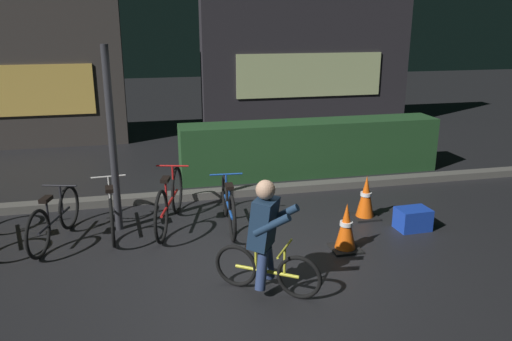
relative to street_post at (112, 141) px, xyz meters
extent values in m
plane|color=black|center=(1.60, -1.20, -1.24)|extent=(40.00, 40.00, 0.00)
cube|color=#56544F|center=(1.60, 1.00, -1.18)|extent=(12.00, 0.24, 0.12)
cube|color=#214723|center=(3.40, 1.90, -0.74)|extent=(4.80, 0.70, 1.00)
cube|color=#383330|center=(-2.12, 5.30, 0.61)|extent=(4.33, 0.50, 3.71)
cube|color=#E5B751|center=(-2.12, 5.03, 0.06)|extent=(3.03, 0.04, 1.10)
cube|color=#262328|center=(4.66, 6.00, 0.89)|extent=(5.50, 0.50, 4.26)
cube|color=#BFCC8C|center=(4.66, 5.73, 0.16)|extent=(3.85, 0.04, 1.10)
cylinder|color=#2D2D33|center=(0.00, 0.00, 0.00)|extent=(0.10, 0.10, 2.48)
torus|color=black|center=(-0.66, 0.19, -0.94)|extent=(0.21, 0.60, 0.61)
torus|color=black|center=(-0.90, -0.68, -0.94)|extent=(0.21, 0.60, 0.61)
cylinder|color=black|center=(-0.78, -0.25, -0.94)|extent=(0.28, 0.88, 0.04)
cylinder|color=black|center=(-0.82, -0.40, -0.77)|extent=(0.03, 0.03, 0.34)
cube|color=black|center=(-0.82, -0.40, -0.60)|extent=(0.15, 0.22, 0.05)
cylinder|color=black|center=(-0.71, -0.01, -0.75)|extent=(0.03, 0.03, 0.38)
cylinder|color=black|center=(-0.71, -0.01, -0.56)|extent=(0.45, 0.15, 0.02)
torus|color=black|center=(-0.12, 0.40, -0.93)|extent=(0.09, 0.63, 0.63)
torus|color=black|center=(-0.05, -0.54, -0.93)|extent=(0.09, 0.63, 0.63)
cylinder|color=silver|center=(-0.08, -0.07, -0.93)|extent=(0.10, 0.93, 0.04)
cylinder|color=silver|center=(-0.07, -0.23, -0.75)|extent=(0.03, 0.03, 0.35)
cube|color=black|center=(-0.07, -0.23, -0.58)|extent=(0.11, 0.21, 0.05)
cylinder|color=silver|center=(-0.10, 0.19, -0.73)|extent=(0.03, 0.03, 0.39)
cylinder|color=silver|center=(-0.10, 0.19, -0.53)|extent=(0.46, 0.06, 0.02)
torus|color=black|center=(0.84, 0.45, -0.89)|extent=(0.22, 0.69, 0.70)
torus|color=black|center=(0.56, -0.56, -0.89)|extent=(0.22, 0.69, 0.70)
cylinder|color=#B21919|center=(0.70, -0.05, -0.89)|extent=(0.31, 1.02, 0.04)
cylinder|color=#B21919|center=(0.65, -0.23, -0.70)|extent=(0.03, 0.03, 0.39)
cube|color=black|center=(0.65, -0.23, -0.50)|extent=(0.15, 0.22, 0.05)
cylinder|color=#B21919|center=(0.77, 0.23, -0.67)|extent=(0.03, 0.03, 0.44)
cylinder|color=#B21919|center=(0.77, 0.23, -0.45)|extent=(0.45, 0.14, 0.02)
torus|color=black|center=(1.51, 0.19, -0.94)|extent=(0.08, 0.62, 0.61)
torus|color=black|center=(1.46, -0.72, -0.94)|extent=(0.08, 0.62, 0.61)
cylinder|color=#19479E|center=(1.49, -0.26, -0.94)|extent=(0.09, 0.91, 0.04)
cylinder|color=#19479E|center=(1.48, -0.42, -0.76)|extent=(0.03, 0.03, 0.34)
cube|color=black|center=(1.48, -0.42, -0.59)|extent=(0.11, 0.21, 0.05)
cylinder|color=#19479E|center=(1.50, -0.01, -0.74)|extent=(0.03, 0.03, 0.38)
cylinder|color=#19479E|center=(1.50, -0.01, -0.55)|extent=(0.46, 0.05, 0.02)
cube|color=black|center=(2.79, -1.30, -1.23)|extent=(0.36, 0.36, 0.03)
cone|color=#EA560F|center=(2.79, -1.30, -0.92)|extent=(0.26, 0.26, 0.59)
cylinder|color=white|center=(2.79, -1.30, -0.89)|extent=(0.16, 0.16, 0.05)
cube|color=black|center=(3.48, -0.37, -1.23)|extent=(0.36, 0.36, 0.03)
cone|color=#EA560F|center=(3.48, -0.37, -0.91)|extent=(0.26, 0.26, 0.61)
cylinder|color=white|center=(3.48, -0.37, -0.88)|extent=(0.16, 0.16, 0.05)
cube|color=#193DB7|center=(3.94, -0.90, -1.09)|extent=(0.45, 0.34, 0.30)
torus|color=black|center=(1.87, -2.27, -1.00)|extent=(0.43, 0.31, 0.48)
torus|color=black|center=(1.29, -1.88, -1.00)|extent=(0.43, 0.31, 0.48)
cylinder|color=gold|center=(1.58, -2.08, -1.00)|extent=(0.60, 0.42, 0.04)
cylinder|color=gold|center=(1.48, -2.01, -0.87)|extent=(0.03, 0.03, 0.26)
cube|color=black|center=(1.48, -2.01, -0.74)|extent=(0.22, 0.19, 0.05)
cylinder|color=gold|center=(1.74, -2.18, -0.85)|extent=(0.03, 0.03, 0.30)
cylinder|color=gold|center=(1.74, -2.18, -0.70)|extent=(0.28, 0.40, 0.02)
cylinder|color=navy|center=(1.62, -1.98, -0.94)|extent=(0.21, 0.23, 0.42)
cylinder|color=navy|center=(1.51, -2.15, -0.94)|extent=(0.21, 0.23, 0.42)
cube|color=#192D47|center=(1.55, -2.05, -0.46)|extent=(0.39, 0.41, 0.54)
sphere|color=tan|center=(1.56, -2.07, -0.10)|extent=(0.20, 0.20, 0.20)
cylinder|color=#192D47|center=(1.74, -2.02, -0.41)|extent=(0.37, 0.29, 0.29)
cylinder|color=#192D47|center=(1.59, -2.25, -0.41)|extent=(0.37, 0.29, 0.29)
ellipsoid|color=brown|center=(1.61, -1.85, -0.51)|extent=(0.35, 0.31, 0.24)
camera|label=1|loc=(0.42, -6.68, 1.54)|focal=35.34mm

